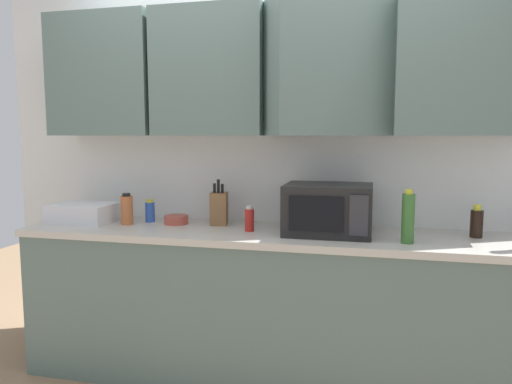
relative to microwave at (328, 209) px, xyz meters
The scene contains 11 objects.
wall_back_with_cabinets 0.70m from the microwave, 149.45° to the left, with size 3.71×0.61×2.60m.
counter_run 0.70m from the microwave, behind, with size 2.84×0.63×0.90m.
microwave is the anchor object (origin of this frame).
dish_rack 1.54m from the microwave, behind, with size 0.38×0.30×0.12m, color silver.
knife_block 0.70m from the microwave, 169.47° to the left, with size 0.12×0.14×0.28m.
bottle_blue_cleaner 1.15m from the microwave, behind, with size 0.06×0.06×0.15m.
bottle_spice_jar 1.24m from the microwave, behind, with size 0.08×0.08×0.19m.
bottle_red_sauce 0.45m from the microwave, behind, with size 0.05×0.05×0.15m.
bottle_green_oil 0.44m from the microwave, 18.68° to the right, with size 0.06×0.06×0.28m.
bottle_soy_dark 0.80m from the microwave, ahead, with size 0.07×0.07×0.18m.
bowl_ceramic_small 0.96m from the microwave, behind, with size 0.15×0.15×0.05m, color #B24C3D.
Camera 1 is at (0.61, -2.98, 1.45)m, focal length 33.84 mm.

